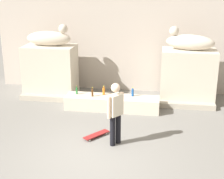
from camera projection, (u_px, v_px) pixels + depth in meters
The scene contains 14 objects.
ground_plane at pixel (92, 158), 8.15m from camera, with size 40.00×40.00×0.00m, color slate.
facade_wall at pixel (122, 10), 12.47m from camera, with size 9.52×0.60×5.99m, color #B8AB9F.
pedestal_left at pixel (51, 70), 12.34m from camera, with size 1.84×1.13×1.84m, color beige.
pedestal_right at pixel (188, 76), 11.62m from camera, with size 1.84×1.13×1.84m, color beige.
statue_reclining_left at pixel (50, 38), 11.95m from camera, with size 1.60×0.57×0.78m.
statue_reclining_right at pixel (189, 42), 11.25m from camera, with size 1.67×0.82×0.78m.
ledge_block at pixel (112, 103), 11.10m from camera, with size 3.09×0.73×0.45m, color beige.
skater at pixel (115, 111), 8.56m from camera, with size 0.38×0.44×1.67m.
skateboard at pixel (96, 135), 9.23m from camera, with size 0.65×0.75×0.08m.
bottle_blue at pixel (133, 93), 11.05m from camera, with size 0.08×0.08×0.30m.
bottle_brown at pixel (92, 93), 11.03m from camera, with size 0.06×0.06×0.31m.
bottle_orange at pixel (104, 91), 11.19m from camera, with size 0.08×0.08×0.30m.
bottle_green at pixel (77, 91), 11.25m from camera, with size 0.06×0.06×0.28m.
stair_step at pixel (115, 101), 11.69m from camera, with size 6.76×0.50×0.18m, color #A9A08F.
Camera 1 is at (1.58, -7.04, 4.17)m, focal length 54.01 mm.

